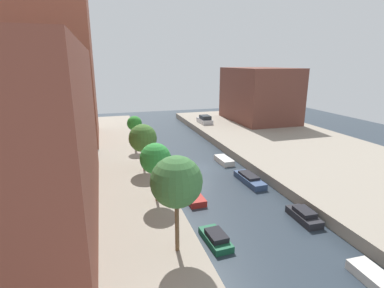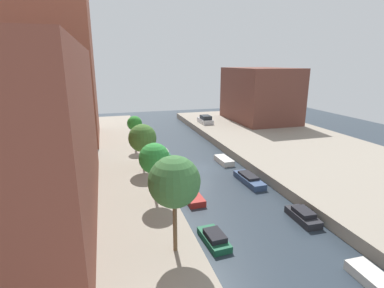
{
  "view_description": "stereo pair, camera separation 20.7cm",
  "coord_description": "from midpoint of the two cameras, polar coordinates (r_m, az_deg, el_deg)",
  "views": [
    {
      "loc": [
        -10.1,
        -30.22,
        11.72
      ],
      "look_at": [
        0.06,
        3.5,
        1.98
      ],
      "focal_mm": 27.79,
      "sensor_mm": 36.0,
      "label": 1
    },
    {
      "loc": [
        -9.9,
        -30.28,
        11.72
      ],
      "look_at": [
        0.06,
        3.5,
        1.98
      ],
      "focal_mm": 27.79,
      "sensor_mm": 36.0,
      "label": 2
    }
  ],
  "objects": [
    {
      "name": "moored_boat_left_2",
      "position": [
        26.65,
        -0.13,
        -9.98
      ],
      "size": [
        1.47,
        3.74,
        0.54
      ],
      "color": "maroon",
      "rests_on": "ground_plane"
    },
    {
      "name": "moored_boat_left_3",
      "position": [
        32.04,
        -4.4,
        -5.38
      ],
      "size": [
        1.36,
        4.1,
        0.69
      ],
      "color": "#232328",
      "rests_on": "ground_plane"
    },
    {
      "name": "street_tree_0",
      "position": [
        16.56,
        -3.38,
        -7.3
      ],
      "size": [
        2.94,
        2.94,
        5.82
      ],
      "color": "brown",
      "rests_on": "quay_left"
    },
    {
      "name": "apartment_tower_far",
      "position": [
        44.93,
        -25.41,
        15.33
      ],
      "size": [
        10.0,
        13.02,
        23.47
      ],
      "primitive_type": "cube",
      "color": "brown",
      "rests_on": "quay_left"
    },
    {
      "name": "moored_boat_right_0",
      "position": [
        20.26,
        32.15,
        -21.56
      ],
      "size": [
        1.41,
        3.59,
        0.59
      ],
      "color": "beige",
      "rests_on": "ground_plane"
    },
    {
      "name": "street_tree_2",
      "position": [
        30.03,
        -9.62,
        1.11
      ],
      "size": [
        2.81,
        2.81,
        4.8
      ],
      "color": "brown",
      "rests_on": "quay_left"
    },
    {
      "name": "street_tree_1",
      "position": [
        23.11,
        -7.3,
        -2.82
      ],
      "size": [
        2.43,
        2.43,
        4.75
      ],
      "color": "brown",
      "rests_on": "quay_left"
    },
    {
      "name": "moored_boat_left_4",
      "position": [
        38.39,
        -5.71,
        -1.85
      ],
      "size": [
        1.54,
        3.14,
        0.81
      ],
      "color": "#195638",
      "rests_on": "ground_plane"
    },
    {
      "name": "low_block_right",
      "position": [
        57.51,
        12.63,
        9.24
      ],
      "size": [
        10.0,
        14.53,
        9.7
      ],
      "primitive_type": "cube",
      "color": "brown",
      "rests_on": "quay_right"
    },
    {
      "name": "moored_boat_left_1",
      "position": [
        20.91,
        4.28,
        -17.58
      ],
      "size": [
        1.48,
        3.09,
        0.81
      ],
      "color": "#195638",
      "rests_on": "ground_plane"
    },
    {
      "name": "ground_plane",
      "position": [
        33.95,
        1.43,
        -4.74
      ],
      "size": [
        84.0,
        84.0,
        0.0
      ],
      "primitive_type": "plane",
      "color": "#28333D"
    },
    {
      "name": "quay_right",
      "position": [
        40.82,
        21.88,
        -1.64
      ],
      "size": [
        20.0,
        64.0,
        1.0
      ],
      "primitive_type": "cube",
      "color": "gray",
      "rests_on": "ground_plane"
    },
    {
      "name": "parked_car",
      "position": [
        54.02,
        2.36,
        4.65
      ],
      "size": [
        1.88,
        4.09,
        1.44
      ],
      "color": "#B7B7BC",
      "rests_on": "quay_right"
    },
    {
      "name": "moored_boat_right_1",
      "position": [
        24.87,
        20.46,
        -12.74
      ],
      "size": [
        1.39,
        3.14,
        0.89
      ],
      "color": "#232328",
      "rests_on": "ground_plane"
    },
    {
      "name": "quay_left",
      "position": [
        32.65,
        -24.6,
        -6.11
      ],
      "size": [
        20.0,
        64.0,
        1.0
      ],
      "primitive_type": "cube",
      "color": "gray",
      "rests_on": "ground_plane"
    },
    {
      "name": "moored_boat_right_2",
      "position": [
        30.54,
        10.77,
        -6.65
      ],
      "size": [
        1.49,
        4.52,
        0.84
      ],
      "color": "#33476B",
      "rests_on": "ground_plane"
    },
    {
      "name": "moored_boat_right_3",
      "position": [
        35.9,
        6.01,
        -3.14
      ],
      "size": [
        1.45,
        3.22,
        0.64
      ],
      "color": "beige",
      "rests_on": "ground_plane"
    },
    {
      "name": "street_tree_3",
      "position": [
        37.41,
        -11.14,
        3.8
      ],
      "size": [
        1.83,
        1.83,
        4.33
      ],
      "color": "brown",
      "rests_on": "quay_left"
    }
  ]
}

